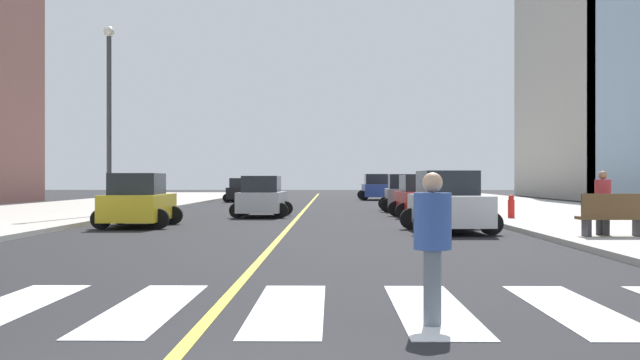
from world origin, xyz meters
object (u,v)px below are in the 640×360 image
at_px(car_black_fifth, 242,191).
at_px(fire_hydrant, 511,207).
at_px(car_red_third, 421,197).
at_px(car_white_nearest, 448,203).
at_px(car_blue_sixth, 376,188).
at_px(pedestrian_crossing, 432,241).
at_px(street_lamp, 109,104).
at_px(car_silver_second, 262,198).
at_px(pedestrian_waiting_east, 603,200).
at_px(car_yellow_seventh, 138,202).
at_px(park_bench, 613,216).
at_px(car_gray_fourth, 405,194).

distance_m(car_black_fifth, fire_hydrant, 28.82).
bearing_deg(car_red_third, car_white_nearest, 86.03).
bearing_deg(car_blue_sixth, fire_hydrant, 95.17).
relative_size(pedestrian_crossing, street_lamp, 0.22).
relative_size(car_red_third, street_lamp, 0.53).
height_order(car_blue_sixth, fire_hydrant, car_blue_sixth).
bearing_deg(car_silver_second, car_blue_sixth, 78.00).
xyz_separation_m(car_black_fifth, pedestrian_waiting_east, (13.73, -34.65, 0.29)).
distance_m(pedestrian_crossing, fire_hydrant, 21.82).
bearing_deg(car_yellow_seventh, pedestrian_waiting_east, -23.75).
relative_size(car_red_third, park_bench, 2.30).
height_order(car_black_fifth, car_yellow_seventh, car_yellow_seventh).
distance_m(car_white_nearest, car_yellow_seventh, 10.56).
xyz_separation_m(car_red_third, pedestrian_crossing, (-2.70, -24.18, 0.09)).
bearing_deg(fire_hydrant, car_red_third, 134.62).
height_order(car_white_nearest, car_black_fifth, car_white_nearest).
relative_size(car_gray_fourth, fire_hydrant, 4.82).
bearing_deg(park_bench, car_gray_fourth, 8.48).
xyz_separation_m(car_silver_second, car_red_third, (6.86, -0.41, 0.02)).
bearing_deg(fire_hydrant, park_bench, -87.70).
height_order(car_white_nearest, car_silver_second, car_white_nearest).
distance_m(car_silver_second, car_blue_sixth, 28.15).
height_order(car_gray_fourth, car_black_fifth, car_gray_fourth).
distance_m(car_black_fifth, pedestrian_waiting_east, 37.27).
relative_size(car_blue_sixth, pedestrian_crossing, 2.68).
bearing_deg(car_red_third, pedestrian_crossing, 81.02).
distance_m(car_red_third, pedestrian_crossing, 24.33).
relative_size(car_black_fifth, car_yellow_seventh, 0.93).
distance_m(car_black_fifth, car_yellow_seventh, 28.93).
bearing_deg(car_white_nearest, car_red_third, -94.16).
xyz_separation_m(car_gray_fourth, pedestrian_waiting_east, (3.47, -18.86, 0.21)).
distance_m(car_gray_fourth, street_lamp, 15.57).
bearing_deg(car_blue_sixth, car_white_nearest, 89.01).
distance_m(car_yellow_seventh, street_lamp, 7.37).
bearing_deg(car_black_fifth, pedestrian_waiting_east, -66.96).
bearing_deg(pedestrian_crossing, pedestrian_waiting_east, 162.72).
height_order(car_black_fifth, street_lamp, street_lamp).
bearing_deg(pedestrian_waiting_east, car_gray_fourth, -34.38).
height_order(car_red_third, fire_hydrant, car_red_third).
distance_m(car_red_third, car_yellow_seventh, 12.38).
xyz_separation_m(car_white_nearest, pedestrian_crossing, (-2.48, -15.14, 0.06)).
relative_size(car_red_third, pedestrian_waiting_east, 2.44).
height_order(car_silver_second, car_blue_sixth, car_blue_sixth).
relative_size(car_blue_sixth, park_bench, 2.54).
distance_m(car_silver_second, street_lamp, 7.54).
xyz_separation_m(car_white_nearest, car_silver_second, (-6.65, 9.45, -0.06)).
xyz_separation_m(car_black_fifth, car_yellow_seventh, (-0.16, -28.93, 0.06)).
relative_size(park_bench, fire_hydrant, 2.04).
relative_size(car_silver_second, pedestrian_waiting_east, 2.35).
height_order(car_red_third, street_lamp, street_lamp).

